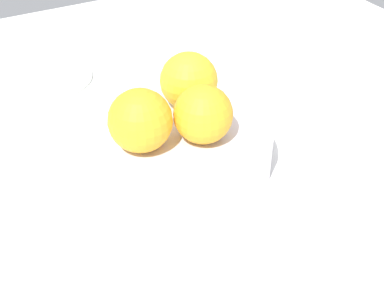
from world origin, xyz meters
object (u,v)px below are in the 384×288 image
(fruit_bowl, at_px, (192,149))
(orange_in_bowl_2, at_px, (140,121))
(orange_in_bowl_1, at_px, (189,81))
(orange_in_bowl_0, at_px, (205,114))
(side_plate, at_px, (46,78))

(fruit_bowl, relative_size, orange_in_bowl_2, 2.70)
(fruit_bowl, distance_m, orange_in_bowl_2, 0.09)
(orange_in_bowl_1, relative_size, orange_in_bowl_2, 0.99)
(orange_in_bowl_0, xyz_separation_m, side_plate, (-0.31, -0.09, -0.08))
(orange_in_bowl_2, distance_m, side_plate, 0.31)
(orange_in_bowl_0, relative_size, side_plate, 0.47)
(fruit_bowl, relative_size, orange_in_bowl_0, 2.87)
(side_plate, bearing_deg, fruit_bowl, 17.38)
(orange_in_bowl_0, relative_size, orange_in_bowl_2, 0.94)
(fruit_bowl, xyz_separation_m, orange_in_bowl_2, (0.01, -0.06, 0.06))
(side_plate, bearing_deg, orange_in_bowl_0, 16.42)
(orange_in_bowl_1, bearing_deg, orange_in_bowl_2, -59.33)
(orange_in_bowl_2, bearing_deg, orange_in_bowl_1, 120.67)
(fruit_bowl, xyz_separation_m, orange_in_bowl_0, (0.02, 0.00, 0.06))
(fruit_bowl, height_order, orange_in_bowl_2, orange_in_bowl_2)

